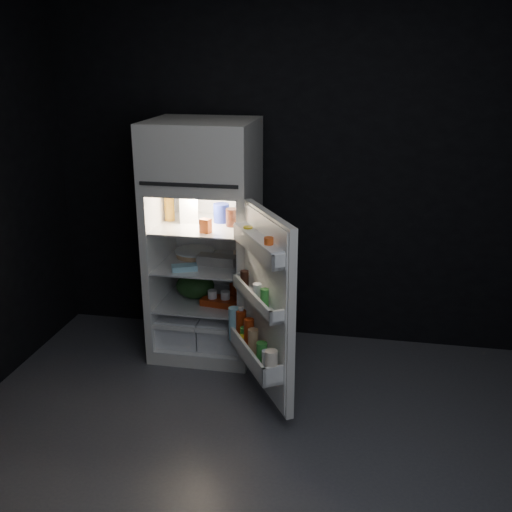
% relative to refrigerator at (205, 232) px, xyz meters
% --- Properties ---
extents(floor, '(4.00, 3.40, 0.00)m').
position_rel_refrigerator_xyz_m(floor, '(0.69, -1.32, -0.96)').
color(floor, '#4B4B50').
rests_on(floor, ground).
extents(wall_back, '(4.00, 0.00, 2.70)m').
position_rel_refrigerator_xyz_m(wall_back, '(0.69, 0.38, 0.39)').
color(wall_back, black).
rests_on(wall_back, ground).
extents(wall_front, '(4.00, 0.00, 2.70)m').
position_rel_refrigerator_xyz_m(wall_front, '(0.69, -3.02, 0.39)').
color(wall_front, black).
rests_on(wall_front, ground).
extents(refrigerator, '(0.76, 0.71, 1.78)m').
position_rel_refrigerator_xyz_m(refrigerator, '(0.00, 0.00, 0.00)').
color(refrigerator, white).
rests_on(refrigerator, ground).
extents(fridge_door, '(0.54, 0.71, 1.22)m').
position_rel_refrigerator_xyz_m(fridge_door, '(0.57, -0.69, -0.27)').
color(fridge_door, white).
rests_on(fridge_door, ground).
extents(milk_jug, '(0.17, 0.17, 0.24)m').
position_rel_refrigerator_xyz_m(milk_jug, '(-0.13, 0.01, 0.19)').
color(milk_jug, white).
rests_on(milk_jug, refrigerator).
extents(mayo_jar, '(0.15, 0.15, 0.14)m').
position_rel_refrigerator_xyz_m(mayo_jar, '(0.12, 0.04, 0.14)').
color(mayo_jar, navy).
rests_on(mayo_jar, refrigerator).
extents(jam_jar, '(0.12, 0.12, 0.13)m').
position_rel_refrigerator_xyz_m(jam_jar, '(0.22, -0.05, 0.14)').
color(jam_jar, black).
rests_on(jam_jar, refrigerator).
extents(amber_bottle, '(0.09, 0.09, 0.22)m').
position_rel_refrigerator_xyz_m(amber_bottle, '(-0.28, 0.01, 0.18)').
color(amber_bottle, '#C0831E').
rests_on(amber_bottle, refrigerator).
extents(small_carton, '(0.09, 0.08, 0.10)m').
position_rel_refrigerator_xyz_m(small_carton, '(0.08, -0.25, 0.12)').
color(small_carton, '#D65119').
rests_on(small_carton, refrigerator).
extents(egg_carton, '(0.30, 0.14, 0.07)m').
position_rel_refrigerator_xyz_m(egg_carton, '(0.11, -0.07, -0.19)').
color(egg_carton, gray).
rests_on(egg_carton, refrigerator).
extents(pie, '(0.36, 0.36, 0.04)m').
position_rel_refrigerator_xyz_m(pie, '(-0.11, 0.08, -0.21)').
color(pie, tan).
rests_on(pie, refrigerator).
extents(flat_package, '(0.20, 0.15, 0.04)m').
position_rel_refrigerator_xyz_m(flat_package, '(-0.10, -0.23, -0.21)').
color(flat_package, '#8EC9DC').
rests_on(flat_package, refrigerator).
extents(wrapped_pkg, '(0.15, 0.13, 0.05)m').
position_rel_refrigerator_xyz_m(wrapped_pkg, '(0.25, 0.11, -0.20)').
color(wrapped_pkg, '#F2E1C6').
rests_on(wrapped_pkg, refrigerator).
extents(produce_bag, '(0.32, 0.28, 0.20)m').
position_rel_refrigerator_xyz_m(produce_bag, '(-0.08, -0.03, -0.43)').
color(produce_bag, '#193815').
rests_on(produce_bag, refrigerator).
extents(yogurt_tray, '(0.29, 0.19, 0.05)m').
position_rel_refrigerator_xyz_m(yogurt_tray, '(0.14, -0.12, -0.50)').
color(yogurt_tray, '#A12F0D').
rests_on(yogurt_tray, refrigerator).
extents(small_can_red, '(0.09, 0.09, 0.09)m').
position_rel_refrigerator_xyz_m(small_can_red, '(0.20, 0.08, -0.48)').
color(small_can_red, '#A12F0D').
rests_on(small_can_red, refrigerator).
extents(small_can_silver, '(0.07, 0.07, 0.09)m').
position_rel_refrigerator_xyz_m(small_can_silver, '(0.24, 0.09, -0.48)').
color(small_can_silver, white).
rests_on(small_can_silver, refrigerator).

